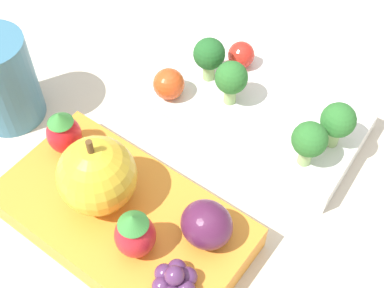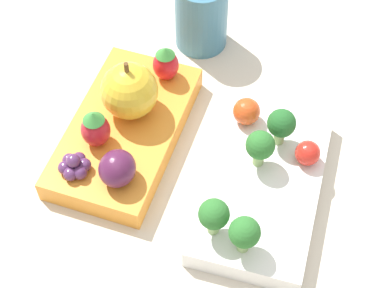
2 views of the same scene
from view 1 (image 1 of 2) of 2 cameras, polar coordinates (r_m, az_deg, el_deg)
ground_plane at (r=0.46m, az=0.00°, el=-2.88°), size 4.00×4.00×0.00m
bento_box_savoury at (r=0.49m, az=6.29°, el=3.48°), size 0.20×0.12×0.02m
bento_box_fruit at (r=0.42m, az=-7.34°, el=-8.00°), size 0.20×0.11×0.03m
broccoli_floret_0 at (r=0.48m, az=1.85°, el=9.45°), size 0.03×0.03×0.04m
broccoli_floret_1 at (r=0.42m, az=12.41°, el=0.35°), size 0.03×0.03×0.04m
broccoli_floret_2 at (r=0.44m, az=15.30°, el=2.34°), size 0.03×0.03×0.04m
broccoli_floret_3 at (r=0.46m, az=4.21°, el=6.93°), size 0.03×0.03×0.04m
cherry_tomato_0 at (r=0.47m, az=-2.50°, el=6.42°), size 0.03×0.03×0.03m
cherry_tomato_1 at (r=0.50m, az=5.26°, el=9.44°), size 0.02×0.02×0.02m
apple at (r=0.39m, az=-10.11°, el=-3.34°), size 0.06×0.06×0.07m
strawberry_0 at (r=0.37m, az=-6.12°, el=-9.47°), size 0.03×0.03×0.04m
strawberry_1 at (r=0.43m, az=-13.55°, el=1.22°), size 0.03×0.03×0.04m
plum at (r=0.38m, az=1.57°, el=-8.59°), size 0.04×0.04×0.03m
grape_cluster at (r=0.37m, az=-1.85°, el=-14.36°), size 0.03×0.03×0.02m
drinking_cup at (r=0.49m, az=-19.71°, el=6.41°), size 0.06×0.06×0.09m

